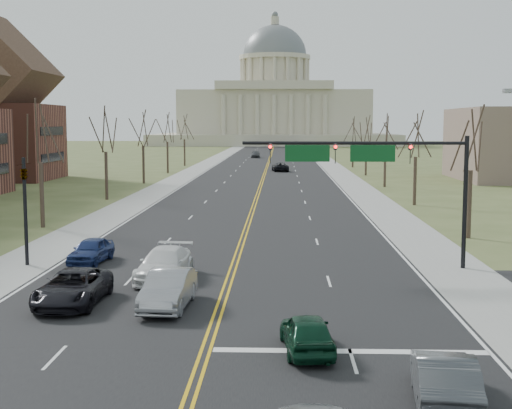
# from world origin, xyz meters

# --- Properties ---
(ground) EXTENTS (600.00, 600.00, 0.00)m
(ground) POSITION_xyz_m (0.00, 0.00, 0.00)
(ground) COLOR #48542A
(ground) RESTS_ON ground
(road) EXTENTS (20.00, 380.00, 0.01)m
(road) POSITION_xyz_m (0.00, 110.00, 0.01)
(road) COLOR black
(road) RESTS_ON ground
(cross_road) EXTENTS (120.00, 14.00, 0.01)m
(cross_road) POSITION_xyz_m (0.00, 6.00, 0.01)
(cross_road) COLOR black
(cross_road) RESTS_ON ground
(sidewalk_left) EXTENTS (4.00, 380.00, 0.03)m
(sidewalk_left) POSITION_xyz_m (-12.00, 110.00, 0.01)
(sidewalk_left) COLOR gray
(sidewalk_left) RESTS_ON ground
(sidewalk_right) EXTENTS (4.00, 380.00, 0.03)m
(sidewalk_right) POSITION_xyz_m (12.00, 110.00, 0.01)
(sidewalk_right) COLOR gray
(sidewalk_right) RESTS_ON ground
(center_line) EXTENTS (0.42, 380.00, 0.01)m
(center_line) POSITION_xyz_m (0.00, 110.00, 0.01)
(center_line) COLOR gold
(center_line) RESTS_ON road
(edge_line_left) EXTENTS (0.15, 380.00, 0.01)m
(edge_line_left) POSITION_xyz_m (-9.80, 110.00, 0.01)
(edge_line_left) COLOR silver
(edge_line_left) RESTS_ON road
(edge_line_right) EXTENTS (0.15, 380.00, 0.01)m
(edge_line_right) POSITION_xyz_m (9.80, 110.00, 0.01)
(edge_line_right) COLOR silver
(edge_line_right) RESTS_ON road
(stop_bar) EXTENTS (9.50, 0.50, 0.01)m
(stop_bar) POSITION_xyz_m (5.00, -1.00, 0.01)
(stop_bar) COLOR silver
(stop_bar) RESTS_ON road
(capitol) EXTENTS (90.00, 60.00, 50.00)m
(capitol) POSITION_xyz_m (0.00, 249.91, 14.20)
(capitol) COLOR #BFB69F
(capitol) RESTS_ON ground
(signal_mast) EXTENTS (12.12, 0.44, 7.20)m
(signal_mast) POSITION_xyz_m (7.45, 13.50, 5.76)
(signal_mast) COLOR black
(signal_mast) RESTS_ON ground
(signal_left) EXTENTS (0.32, 0.36, 6.00)m
(signal_left) POSITION_xyz_m (-11.50, 13.50, 3.71)
(signal_left) COLOR black
(signal_left) RESTS_ON ground
(tree_r_0) EXTENTS (3.74, 3.74, 8.50)m
(tree_r_0) POSITION_xyz_m (15.50, 24.00, 6.55)
(tree_r_0) COLOR #372920
(tree_r_0) RESTS_ON ground
(tree_l_0) EXTENTS (3.96, 3.96, 9.00)m
(tree_l_0) POSITION_xyz_m (-15.50, 28.00, 6.94)
(tree_l_0) COLOR #372920
(tree_l_0) RESTS_ON ground
(tree_r_1) EXTENTS (3.74, 3.74, 8.50)m
(tree_r_1) POSITION_xyz_m (15.50, 44.00, 6.55)
(tree_r_1) COLOR #372920
(tree_r_1) RESTS_ON ground
(tree_l_1) EXTENTS (3.96, 3.96, 9.00)m
(tree_l_1) POSITION_xyz_m (-15.50, 48.00, 6.94)
(tree_l_1) COLOR #372920
(tree_l_1) RESTS_ON ground
(tree_r_2) EXTENTS (3.74, 3.74, 8.50)m
(tree_r_2) POSITION_xyz_m (15.50, 64.00, 6.55)
(tree_r_2) COLOR #372920
(tree_r_2) RESTS_ON ground
(tree_l_2) EXTENTS (3.96, 3.96, 9.00)m
(tree_l_2) POSITION_xyz_m (-15.50, 68.00, 6.94)
(tree_l_2) COLOR #372920
(tree_l_2) RESTS_ON ground
(tree_r_3) EXTENTS (3.74, 3.74, 8.50)m
(tree_r_3) POSITION_xyz_m (15.50, 84.00, 6.55)
(tree_r_3) COLOR #372920
(tree_r_3) RESTS_ON ground
(tree_l_3) EXTENTS (3.96, 3.96, 9.00)m
(tree_l_3) POSITION_xyz_m (-15.50, 88.00, 6.94)
(tree_l_3) COLOR #372920
(tree_l_3) RESTS_ON ground
(tree_r_4) EXTENTS (3.74, 3.74, 8.50)m
(tree_r_4) POSITION_xyz_m (15.50, 104.00, 6.55)
(tree_r_4) COLOR #372920
(tree_r_4) RESTS_ON ground
(tree_l_4) EXTENTS (3.96, 3.96, 9.00)m
(tree_l_4) POSITION_xyz_m (-15.50, 108.00, 6.94)
(tree_l_4) COLOR #372920
(tree_l_4) RESTS_ON ground
(car_nb_inner_lead) EXTENTS (2.01, 4.15, 1.36)m
(car_nb_inner_lead) POSITION_xyz_m (3.51, -1.13, 0.69)
(car_nb_inner_lead) COLOR #0B311E
(car_nb_inner_lead) RESTS_ON road
(car_nb_outer_lead) EXTENTS (2.16, 4.80, 1.53)m
(car_nb_outer_lead) POSITION_xyz_m (7.14, -5.71, 0.78)
(car_nb_outer_lead) COLOR #43464A
(car_nb_outer_lead) RESTS_ON road
(car_sb_inner_lead) EXTENTS (1.95, 4.97, 1.61)m
(car_sb_inner_lead) POSITION_xyz_m (-2.19, 4.62, 0.82)
(car_sb_inner_lead) COLOR gray
(car_sb_inner_lead) RESTS_ON road
(car_sb_outer_lead) EXTENTS (2.54, 5.37, 1.48)m
(car_sb_outer_lead) POSITION_xyz_m (-6.44, 5.04, 0.75)
(car_sb_outer_lead) COLOR black
(car_sb_outer_lead) RESTS_ON road
(car_sb_inner_second) EXTENTS (2.60, 5.59, 1.58)m
(car_sb_inner_second) POSITION_xyz_m (-3.26, 10.12, 0.80)
(car_sb_inner_second) COLOR white
(car_sb_inner_second) RESTS_ON road
(car_sb_outer_second) EXTENTS (2.08, 4.29, 1.41)m
(car_sb_outer_second) POSITION_xyz_m (-8.13, 14.34, 0.72)
(car_sb_outer_second) COLOR navy
(car_sb_outer_second) RESTS_ON road
(car_far_nb) EXTENTS (3.02, 5.47, 1.45)m
(car_far_nb) POSITION_xyz_m (2.42, 92.83, 0.74)
(car_far_nb) COLOR black
(car_far_nb) RESTS_ON road
(car_far_sb) EXTENTS (2.13, 4.98, 1.68)m
(car_far_sb) POSITION_xyz_m (-3.36, 140.03, 0.85)
(car_far_sb) COLOR #4B4D52
(car_far_sb) RESTS_ON road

